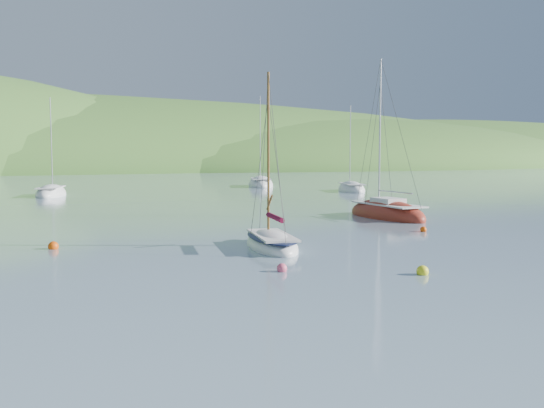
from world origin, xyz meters
name	(u,v)px	position (x,y,z in m)	size (l,w,h in m)	color
ground	(318,270)	(0.00, 0.00, 0.00)	(700.00, 700.00, 0.00)	slate
daysailer_white	(272,243)	(0.70, 5.73, 0.21)	(3.32, 6.16, 8.98)	white
sloop_red	(386,214)	(13.87, 14.83, 0.23)	(3.05, 8.27, 12.12)	maroon
distant_sloop_a	(51,194)	(-5.46, 48.37, 0.19)	(4.84, 8.49, 11.46)	white
distant_sloop_b	(261,185)	(22.63, 56.32, 0.22)	(6.56, 10.12, 13.62)	white
distant_sloop_d	(351,190)	(28.15, 41.80, 0.19)	(5.30, 8.35, 11.24)	white
mooring_buoys	(261,253)	(-0.63, 4.00, 0.12)	(20.37, 12.73, 0.49)	yellow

